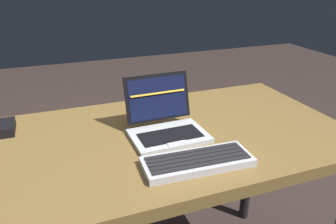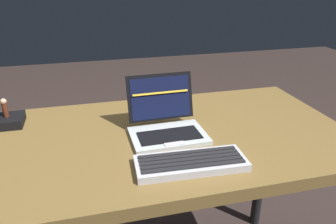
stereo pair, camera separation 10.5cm
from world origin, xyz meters
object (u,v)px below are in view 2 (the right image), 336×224
laptop_front (166,124)px  figurine_stand (8,121)px  coffee_mug (163,99)px  external_keyboard (191,163)px  figurine (5,107)px

laptop_front → figurine_stand: laptop_front is taller
figurine_stand → coffee_mug: (0.56, -0.01, 0.03)m
external_keyboard → figurine_stand: (-0.54, 0.42, 0.00)m
laptop_front → coffee_mug: (0.04, 0.20, 0.01)m
external_keyboard → figurine: size_ratio=4.60×
figurine_stand → figurine: figurine is taller
figurine_stand → coffee_mug: 0.57m
laptop_front → figurine: 0.57m
figurine_stand → figurine: 0.05m
laptop_front → external_keyboard: bearing=-84.8°
laptop_front → coffee_mug: bearing=78.8°
laptop_front → figurine: (-0.53, 0.21, 0.03)m
laptop_front → figurine: size_ratio=3.60×
figurine → coffee_mug: (0.56, -0.01, -0.02)m
laptop_front → figurine: bearing=158.5°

